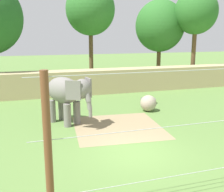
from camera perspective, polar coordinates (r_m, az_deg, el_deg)
The scene contains 10 objects.
ground_plane at distance 11.93m, azimuth 4.73°, elevation -11.60°, with size 120.00×120.00×0.00m, color #5B7F3D.
dirt_patch at distance 14.89m, azimuth 1.25°, elevation -6.52°, with size 4.63×4.72×0.01m, color #937F5B.
embankment_wall at distance 23.11m, azimuth -6.88°, elevation 2.88°, with size 36.00×1.80×2.02m, color tan.
elephant at distance 15.21m, azimuth -9.42°, elevation 0.65°, with size 2.65×3.25×2.68m.
enrichment_ball at distance 17.98m, azimuth 7.61°, elevation -1.50°, with size 1.06×1.06×1.06m, color tan.
cable_fence at distance 8.28m, azimuth 14.24°, elevation -7.80°, with size 8.60×0.20×4.09m.
water_tub at distance 20.12m, azimuth 7.58°, elevation -1.00°, with size 1.10×1.10×0.35m.
tree_far_left at distance 29.75m, azimuth 17.21°, elevation 16.42°, with size 4.28×4.28×9.43m.
tree_behind_wall at distance 30.73m, azimuth 10.00°, elevation 14.24°, with size 5.27×5.27×8.63m.
tree_far_right at distance 29.38m, azimuth -4.56°, elevation 17.60°, with size 5.05×5.05×10.13m.
Camera 1 is at (-4.19, -10.04, 4.89)m, focal length 43.63 mm.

